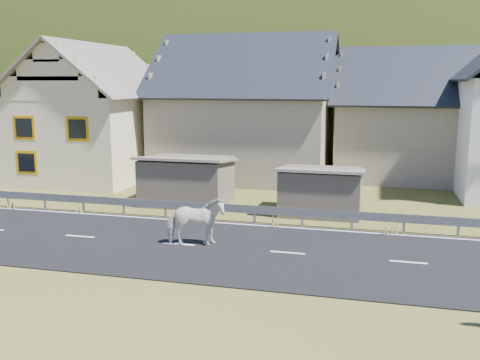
# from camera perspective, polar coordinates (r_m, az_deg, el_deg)

# --- Properties ---
(ground) EXTENTS (160.00, 160.00, 0.00)m
(ground) POSITION_cam_1_polar(r_m,az_deg,el_deg) (19.68, -6.56, -6.93)
(ground) COLOR #3C4119
(ground) RESTS_ON ground
(road) EXTENTS (60.00, 7.00, 0.04)m
(road) POSITION_cam_1_polar(r_m,az_deg,el_deg) (19.67, -6.57, -6.87)
(road) COLOR black
(road) RESTS_ON ground
(lane_markings) EXTENTS (60.00, 6.60, 0.01)m
(lane_markings) POSITION_cam_1_polar(r_m,az_deg,el_deg) (19.66, -6.57, -6.80)
(lane_markings) COLOR silver
(lane_markings) RESTS_ON road
(guardrail) EXTENTS (28.10, 0.09, 0.75)m
(guardrail) POSITION_cam_1_polar(r_m,az_deg,el_deg) (22.88, -3.33, -2.92)
(guardrail) COLOR #93969B
(guardrail) RESTS_ON ground
(shed_left) EXTENTS (4.30, 3.30, 2.40)m
(shed_left) POSITION_cam_1_polar(r_m,az_deg,el_deg) (26.01, -5.67, -0.11)
(shed_left) COLOR #655B4D
(shed_left) RESTS_ON ground
(shed_right) EXTENTS (3.80, 2.90, 2.20)m
(shed_right) POSITION_cam_1_polar(r_m,az_deg,el_deg) (24.12, 8.60, -1.26)
(shed_right) COLOR #655B4D
(shed_right) RESTS_ON ground
(house_cream) EXTENTS (7.80, 9.80, 8.30)m
(house_cream) POSITION_cam_1_polar(r_m,az_deg,el_deg) (33.98, -15.45, 7.59)
(house_cream) COLOR #F7E6B4
(house_cream) RESTS_ON ground
(house_stone_a) EXTENTS (10.80, 9.80, 8.90)m
(house_stone_a) POSITION_cam_1_polar(r_m,az_deg,el_deg) (33.45, 0.86, 8.40)
(house_stone_a) COLOR gray
(house_stone_a) RESTS_ON ground
(house_stone_b) EXTENTS (9.80, 8.80, 8.10)m
(house_stone_b) POSITION_cam_1_polar(r_m,az_deg,el_deg) (34.63, 18.12, 7.30)
(house_stone_b) COLOR gray
(house_stone_b) RESTS_ON ground
(mountain) EXTENTS (440.00, 280.00, 260.00)m
(mountain) POSITION_cam_1_polar(r_m,az_deg,el_deg) (199.21, 13.66, 2.77)
(mountain) COLOR #21320E
(mountain) RESTS_ON ground
(conifer_patch) EXTENTS (76.00, 50.00, 28.00)m
(conifer_patch) POSITION_cam_1_polar(r_m,az_deg,el_deg) (141.69, -11.77, 10.37)
(conifer_patch) COLOR black
(conifer_patch) RESTS_ON ground
(horse) EXTENTS (1.53, 2.30, 1.78)m
(horse) POSITION_cam_1_polar(r_m,az_deg,el_deg) (19.23, -4.79, -4.41)
(horse) COLOR silver
(horse) RESTS_ON road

